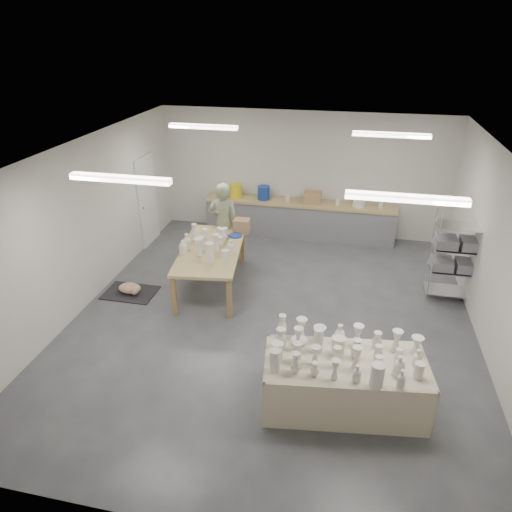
% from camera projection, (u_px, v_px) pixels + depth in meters
% --- Properties ---
extents(room, '(8.00, 8.02, 3.00)m').
position_uv_depth(room, '(269.00, 209.00, 7.42)').
color(room, '#424449').
rests_on(room, ground).
extents(back_counter, '(4.60, 0.60, 1.24)m').
position_uv_depth(back_counter, '(299.00, 218.00, 11.25)').
color(back_counter, tan).
rests_on(back_counter, ground).
extents(wire_shelf, '(0.88, 0.48, 1.80)m').
position_uv_depth(wire_shelf, '(456.00, 255.00, 8.46)').
color(wire_shelf, silver).
rests_on(wire_shelf, ground).
extents(drying_table, '(2.27, 1.30, 1.13)m').
position_uv_depth(drying_table, '(343.00, 380.00, 6.19)').
color(drying_table, olive).
rests_on(drying_table, ground).
extents(work_table, '(1.41, 2.40, 1.22)m').
position_uv_depth(work_table, '(213.00, 247.00, 8.91)').
color(work_table, tan).
rests_on(work_table, ground).
extents(rug, '(1.00, 0.70, 0.02)m').
position_uv_depth(rug, '(130.00, 293.00, 9.01)').
color(rug, black).
rests_on(rug, ground).
extents(cat, '(0.49, 0.38, 0.19)m').
position_uv_depth(cat, '(130.00, 288.00, 8.94)').
color(cat, white).
rests_on(cat, rug).
extents(potter, '(0.69, 0.46, 1.84)m').
position_uv_depth(potter, '(224.00, 224.00, 9.81)').
color(potter, gray).
rests_on(potter, ground).
extents(red_stool, '(0.41, 0.41, 0.32)m').
position_uv_depth(red_stool, '(228.00, 245.00, 10.33)').
color(red_stool, '#AF2019').
rests_on(red_stool, ground).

